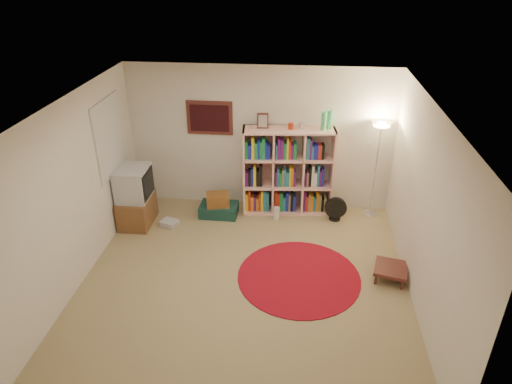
# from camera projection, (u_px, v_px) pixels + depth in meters

# --- Properties ---
(room) EXTENTS (4.54, 4.54, 2.54)m
(room) POSITION_uv_depth(u_px,v_px,m) (240.00, 200.00, 5.83)
(room) COLOR #9A855A
(room) RESTS_ON ground
(bookshelf) EXTENTS (1.55, 0.57, 1.82)m
(bookshelf) POSITION_uv_depth(u_px,v_px,m) (286.00, 172.00, 7.79)
(bookshelf) COLOR #FFBCAA
(bookshelf) RESTS_ON ground
(floor_lamp) EXTENTS (0.40, 0.40, 1.69)m
(floor_lamp) POSITION_uv_depth(u_px,v_px,m) (380.00, 139.00, 7.33)
(floor_lamp) COLOR white
(floor_lamp) RESTS_ON ground
(floor_fan) EXTENTS (0.37, 0.20, 0.42)m
(floor_fan) POSITION_uv_depth(u_px,v_px,m) (336.00, 209.00, 7.72)
(floor_fan) COLOR black
(floor_fan) RESTS_ON ground
(tv_stand) EXTENTS (0.50, 0.70, 1.02)m
(tv_stand) POSITION_uv_depth(u_px,v_px,m) (136.00, 197.00, 7.50)
(tv_stand) COLOR brown
(tv_stand) RESTS_ON ground
(dvd_box) EXTENTS (0.32, 0.30, 0.09)m
(dvd_box) POSITION_uv_depth(u_px,v_px,m) (169.00, 223.00, 7.64)
(dvd_box) COLOR silver
(dvd_box) RESTS_ON ground
(suitcase) EXTENTS (0.65, 0.43, 0.21)m
(suitcase) POSITION_uv_depth(u_px,v_px,m) (219.00, 210.00, 7.92)
(suitcase) COLOR #153933
(suitcase) RESTS_ON ground
(wicker_basket) EXTENTS (0.44, 0.35, 0.22)m
(wicker_basket) POSITION_uv_depth(u_px,v_px,m) (218.00, 200.00, 7.80)
(wicker_basket) COLOR brown
(wicker_basket) RESTS_ON suitcase
(duffel_bag) EXTENTS (0.36, 0.31, 0.25)m
(duffel_bag) POSITION_uv_depth(u_px,v_px,m) (261.00, 197.00, 8.30)
(duffel_bag) COLOR black
(duffel_bag) RESTS_ON ground
(paper_towel) EXTENTS (0.13, 0.13, 0.22)m
(paper_towel) POSITION_uv_depth(u_px,v_px,m) (277.00, 213.00, 7.79)
(paper_towel) COLOR silver
(paper_towel) RESTS_ON ground
(red_rug) EXTENTS (1.73, 1.73, 0.02)m
(red_rug) POSITION_uv_depth(u_px,v_px,m) (299.00, 277.00, 6.44)
(red_rug) COLOR maroon
(red_rug) RESTS_ON ground
(side_table) EXTENTS (0.53, 0.53, 0.20)m
(side_table) POSITION_uv_depth(u_px,v_px,m) (391.00, 269.00, 6.34)
(side_table) COLOR #491C19
(side_table) RESTS_ON ground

